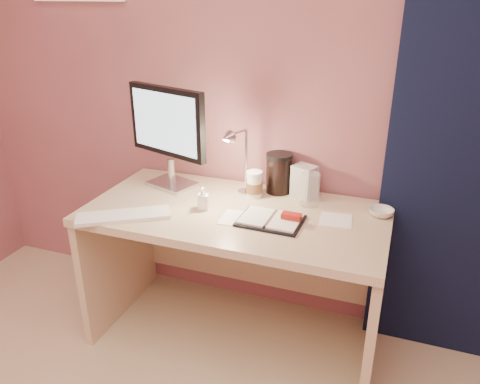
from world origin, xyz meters
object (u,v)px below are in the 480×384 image
(lotion_bottle, at_px, (203,198))
(product_box, at_px, (304,181))
(desk_lamp, at_px, (246,157))
(clear_cup, at_px, (310,189))
(dark_jar, at_px, (279,175))
(desk, at_px, (241,245))
(bowl, at_px, (381,212))
(keyboard, at_px, (124,216))
(planner, at_px, (272,220))
(coffee_cup, at_px, (254,185))
(monitor, at_px, (169,128))

(lotion_bottle, height_order, product_box, product_box)
(desk_lamp, bearing_deg, clear_cup, 29.35)
(clear_cup, height_order, dark_jar, dark_jar)
(desk_lamp, bearing_deg, desk, -80.53)
(clear_cup, relative_size, bowl, 1.39)
(keyboard, height_order, lotion_bottle, lotion_bottle)
(desk_lamp, bearing_deg, product_box, 47.56)
(planner, bearing_deg, desk_lamp, 138.74)
(keyboard, bearing_deg, desk, 2.99)
(desk_lamp, bearing_deg, bowl, 22.46)
(clear_cup, xyz_separation_m, desk_lamp, (-0.30, -0.06, 0.14))
(coffee_cup, xyz_separation_m, lotion_bottle, (-0.18, -0.21, -0.01))
(planner, relative_size, lotion_bottle, 2.68)
(monitor, distance_m, coffee_cup, 0.52)
(keyboard, distance_m, coffee_cup, 0.64)
(clear_cup, distance_m, product_box, 0.10)
(desk, height_order, bowl, bowl)
(planner, bearing_deg, lotion_bottle, 178.11)
(planner, relative_size, desk_lamp, 0.80)
(desk, height_order, clear_cup, clear_cup)
(keyboard, height_order, coffee_cup, coffee_cup)
(planner, height_order, bowl, planner)
(lotion_bottle, bearing_deg, keyboard, -144.98)
(keyboard, height_order, bowl, bowl)
(coffee_cup, distance_m, lotion_bottle, 0.28)
(desk, bearing_deg, lotion_bottle, -144.52)
(desk, distance_m, bowl, 0.70)
(product_box, height_order, desk_lamp, desk_lamp)
(planner, xyz_separation_m, clear_cup, (0.11, 0.24, 0.07))
(planner, distance_m, lotion_bottle, 0.35)
(bowl, height_order, dark_jar, dark_jar)
(coffee_cup, bearing_deg, desk, -106.33)
(keyboard, relative_size, coffee_cup, 3.13)
(keyboard, bearing_deg, clear_cup, -2.86)
(clear_cup, height_order, desk_lamp, desk_lamp)
(bowl, relative_size, product_box, 0.69)
(coffee_cup, bearing_deg, keyboard, -138.50)
(monitor, xyz_separation_m, keyboard, (-0.03, -0.42, -0.30))
(clear_cup, height_order, bowl, clear_cup)
(desk, relative_size, bowl, 12.44)
(planner, distance_m, coffee_cup, 0.29)
(desk, bearing_deg, product_box, 36.44)
(product_box, distance_m, desk_lamp, 0.33)
(keyboard, bearing_deg, coffee_cup, 9.31)
(coffee_cup, relative_size, clear_cup, 0.85)
(desk_lamp, bearing_deg, coffee_cup, 85.68)
(planner, relative_size, clear_cup, 1.82)
(bowl, xyz_separation_m, lotion_bottle, (-0.79, -0.21, 0.04))
(desk, xyz_separation_m, lotion_bottle, (-0.15, -0.11, 0.28))
(monitor, height_order, dark_jar, monitor)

